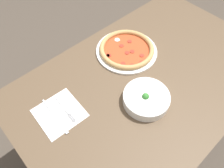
{
  "coord_description": "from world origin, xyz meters",
  "views": [
    {
      "loc": [
        0.61,
        0.39,
        1.62
      ],
      "look_at": [
        0.19,
        -0.08,
        0.75
      ],
      "focal_mm": 35.0,
      "sensor_mm": 36.0,
      "label": 1
    }
  ],
  "objects_px": {
    "pizza": "(127,49)",
    "bowl": "(146,98)",
    "fork": "(65,108)",
    "knife": "(54,114)"
  },
  "relations": [
    {
      "from": "pizza",
      "to": "fork",
      "type": "distance_m",
      "value": 0.48
    },
    {
      "from": "knife",
      "to": "bowl",
      "type": "bearing_deg",
      "value": 60.3
    },
    {
      "from": "fork",
      "to": "knife",
      "type": "distance_m",
      "value": 0.05
    },
    {
      "from": "bowl",
      "to": "pizza",
      "type": "bearing_deg",
      "value": -119.19
    },
    {
      "from": "bowl",
      "to": "knife",
      "type": "distance_m",
      "value": 0.43
    },
    {
      "from": "pizza",
      "to": "bowl",
      "type": "distance_m",
      "value": 0.34
    },
    {
      "from": "pizza",
      "to": "bowl",
      "type": "bearing_deg",
      "value": 60.81
    },
    {
      "from": "bowl",
      "to": "fork",
      "type": "relative_size",
      "value": 1.28
    },
    {
      "from": "fork",
      "to": "knife",
      "type": "relative_size",
      "value": 0.78
    },
    {
      "from": "fork",
      "to": "bowl",
      "type": "bearing_deg",
      "value": 56.87
    }
  ]
}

